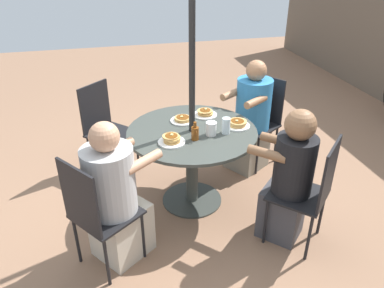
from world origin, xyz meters
The scene contains 17 objects.
ground_plane centered at (0.00, 0.00, 0.00)m, with size 12.00×12.00×0.00m, color #8C664C.
patio_table centered at (0.00, 0.00, 0.58)m, with size 1.11×1.11×0.73m.
umbrella_pole centered at (0.00, 0.00, 1.14)m, with size 0.05×0.05×2.29m, color black.
patio_chair_north centered at (-0.75, -0.73, 0.52)m, with size 0.57×0.57×0.93m.
patio_chair_east centered at (0.63, -0.84, 0.52)m, with size 0.56×0.56×0.93m.
diner_east centered at (0.52, -0.70, 0.52)m, with size 0.57×0.60×1.14m.
patio_chair_south centered at (0.75, 0.73, 0.52)m, with size 0.57×0.57×0.93m.
diner_south centered at (0.62, 0.61, 0.53)m, with size 0.52×0.52×1.13m.
patio_chair_west centered at (-0.57, 0.88, 0.52)m, with size 0.56×0.56×0.93m.
diner_west centered at (-0.47, 0.73, 0.52)m, with size 0.54×0.57×1.15m.
pancake_plate_a centered at (0.02, 0.40, 0.76)m, with size 0.22×0.22×0.06m.
pancake_plate_b centered at (-0.27, 0.19, 0.75)m, with size 0.22×0.22×0.06m.
pancake_plate_c centered at (-0.20, -0.04, 0.75)m, with size 0.22×0.22×0.05m.
pancake_plate_d centered at (0.18, -0.21, 0.76)m, with size 0.22×0.22×0.08m.
syrup_bottle centered at (0.17, -0.02, 0.79)m, with size 0.08×0.06×0.15m.
coffee_cup centered at (0.12, 0.13, 0.79)m, with size 0.09×0.09×0.11m.
drinking_glass_a centered at (0.12, 0.26, 0.80)m, with size 0.07×0.07×0.14m, color silver.
Camera 1 is at (2.76, -0.67, 2.16)m, focal length 35.00 mm.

